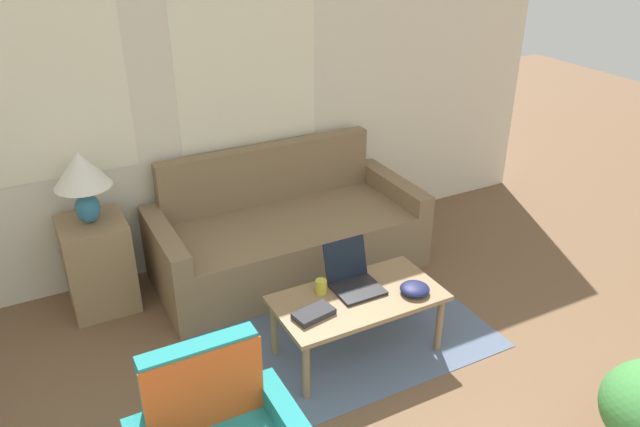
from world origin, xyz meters
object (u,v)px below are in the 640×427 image
(couch, at_px, (285,236))
(table_lamp, at_px, (82,175))
(coffee_table, at_px, (358,303))
(cup_navy, at_px, (321,287))
(laptop, at_px, (353,278))
(snack_bowl, at_px, (415,289))
(book_red, at_px, (314,314))

(couch, bearing_deg, table_lamp, 174.22)
(couch, xyz_separation_m, coffee_table, (-0.04, -1.15, 0.10))
(table_lamp, xyz_separation_m, cup_navy, (1.15, -1.15, -0.54))
(table_lamp, height_order, laptop, table_lamp)
(table_lamp, distance_m, coffee_table, 1.96)
(couch, bearing_deg, cup_navy, -102.32)
(snack_bowl, distance_m, book_red, 0.67)
(table_lamp, height_order, snack_bowl, table_lamp)
(laptop, bearing_deg, cup_navy, 173.98)
(coffee_table, bearing_deg, laptop, 75.60)
(table_lamp, bearing_deg, book_red, -53.37)
(couch, relative_size, laptop, 6.16)
(coffee_table, bearing_deg, couch, 88.20)
(cup_navy, bearing_deg, book_red, -128.11)
(book_red, bearing_deg, laptop, 24.89)
(table_lamp, relative_size, cup_navy, 5.43)
(couch, distance_m, snack_bowl, 1.32)
(laptop, xyz_separation_m, book_red, (-0.37, -0.17, -0.04))
(snack_bowl, bearing_deg, book_red, 173.44)
(coffee_table, bearing_deg, book_red, -170.92)
(table_lamp, xyz_separation_m, book_red, (1.00, -1.34, -0.57))
(book_red, bearing_deg, coffee_table, 9.08)
(cup_navy, bearing_deg, coffee_table, -36.86)
(laptop, xyz_separation_m, snack_bowl, (0.30, -0.25, -0.03))
(laptop, height_order, book_red, laptop)
(book_red, bearing_deg, snack_bowl, -6.56)
(coffee_table, height_order, snack_bowl, snack_bowl)
(snack_bowl, height_order, book_red, snack_bowl)
(coffee_table, height_order, cup_navy, cup_navy)
(coffee_table, xyz_separation_m, cup_navy, (-0.18, 0.14, 0.09))
(couch, bearing_deg, book_red, -107.16)
(cup_navy, xyz_separation_m, snack_bowl, (0.51, -0.27, -0.02))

